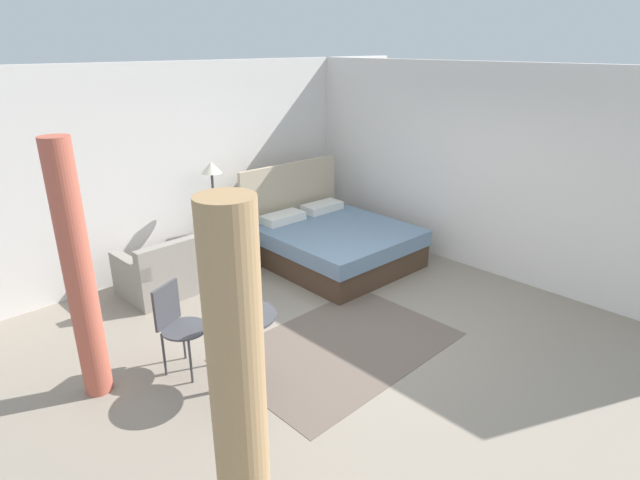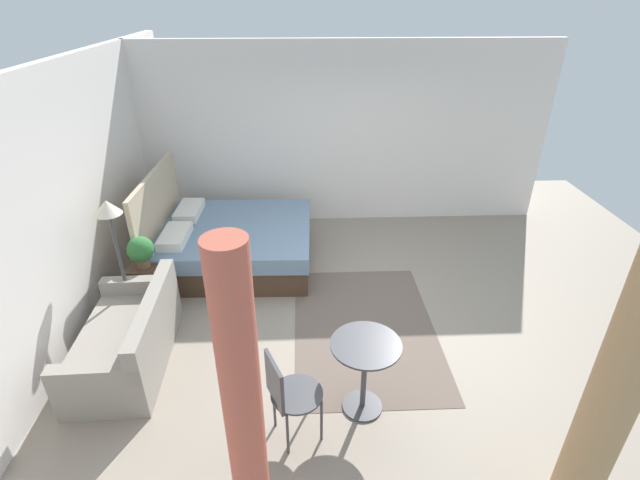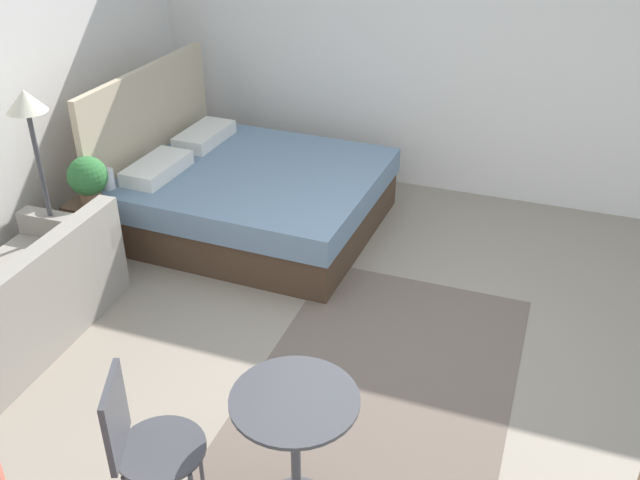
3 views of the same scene
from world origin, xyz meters
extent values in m
cube|color=gray|center=(0.00, 0.00, -0.01)|extent=(8.33, 9.37, 0.02)
cube|color=silver|center=(2.67, 0.00, 1.40)|extent=(0.12, 6.37, 2.81)
cube|color=#66564C|center=(-0.28, -0.01, 0.00)|extent=(2.37, 1.59, 0.01)
cube|color=#473323|center=(1.28, 1.60, 0.17)|extent=(1.85, 2.05, 0.33)
cube|color=slate|center=(1.28, 1.60, 0.44)|extent=(1.89, 2.09, 0.22)
cube|color=tan|center=(1.31, 2.63, 0.66)|extent=(1.85, 0.11, 1.32)
cube|color=white|center=(0.91, 2.33, 0.61)|extent=(0.65, 0.34, 0.12)
cube|color=white|center=(1.70, 2.31, 0.61)|extent=(0.65, 0.34, 0.12)
cube|color=gray|center=(-0.70, 2.52, 0.20)|extent=(1.54, 0.86, 0.40)
cube|color=gray|center=(-0.70, 2.18, 0.59)|extent=(1.52, 0.18, 0.37)
cube|color=gray|center=(-0.02, 2.54, 0.49)|extent=(0.16, 0.82, 0.17)
cube|color=#473323|center=(0.43, 2.59, 0.26)|extent=(0.51, 0.36, 0.52)
cylinder|color=brown|center=(0.33, 2.57, 0.57)|extent=(0.16, 0.16, 0.10)
sphere|color=#2D6B33|center=(0.33, 2.57, 0.75)|extent=(0.31, 0.31, 0.31)
cylinder|color=silver|center=(0.55, 2.56, 0.62)|extent=(0.11, 0.11, 0.19)
cylinder|color=#3F3F44|center=(-0.03, 2.67, 0.01)|extent=(0.24, 0.24, 0.02)
cylinder|color=#3F3F44|center=(-0.03, 2.67, 0.70)|extent=(0.04, 0.04, 1.36)
cone|color=beige|center=(-0.03, 2.67, 1.46)|extent=(0.28, 0.28, 0.15)
cylinder|color=#3F3F44|center=(-1.40, 0.16, 0.37)|extent=(0.05, 0.05, 0.74)
cylinder|color=#3F3F44|center=(-1.40, 0.16, 0.75)|extent=(0.62, 0.62, 0.02)
cylinder|color=#3F3F44|center=(-1.46, 0.68, 0.23)|extent=(0.02, 0.02, 0.45)
cylinder|color=#3F3F44|center=(-1.58, 0.96, 0.23)|extent=(0.02, 0.02, 0.45)
cylinder|color=#3F3F44|center=(-1.66, 0.76, 0.46)|extent=(0.58, 0.58, 0.02)
cube|color=#3F3F44|center=(-1.73, 0.93, 0.68)|extent=(0.33, 0.17, 0.42)
camera|label=1|loc=(-3.71, -3.23, 3.02)|focal=28.89mm
camera|label=2|loc=(-4.40, 0.68, 3.42)|focal=25.88mm
camera|label=3|loc=(-3.67, -0.80, 3.04)|focal=39.50mm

